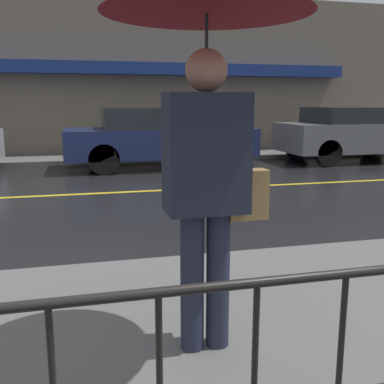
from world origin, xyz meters
TOP-DOWN VIEW (x-y plane):
  - ground_plane at (0.00, 0.00)m, footprint 80.00×80.00m
  - sidewalk_near at (0.00, -5.52)m, footprint 28.00×3.08m
  - sidewalk_far at (0.00, 4.83)m, footprint 28.00×1.71m
  - lane_marking at (0.00, 0.00)m, footprint 25.20×0.12m
  - building_storefront at (0.00, 5.81)m, footprint 28.00×0.85m
  - pedestrian at (0.83, -5.68)m, footprint 1.17×1.17m
  - car_navy at (2.01, 2.98)m, footprint 4.64×1.86m
  - car_grey at (7.49, 2.98)m, footprint 4.05×1.94m

SIDE VIEW (x-z plane):
  - ground_plane at x=0.00m, z-range 0.00..0.00m
  - lane_marking at x=0.00m, z-range 0.00..0.01m
  - sidewalk_far at x=0.00m, z-range 0.00..0.12m
  - sidewalk_near at x=0.00m, z-range 0.00..0.12m
  - car_navy at x=2.01m, z-range 0.03..1.53m
  - car_grey at x=7.49m, z-range 0.04..1.53m
  - pedestrian at x=0.83m, z-range 0.80..3.04m
  - building_storefront at x=0.00m, z-range 0.01..4.85m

